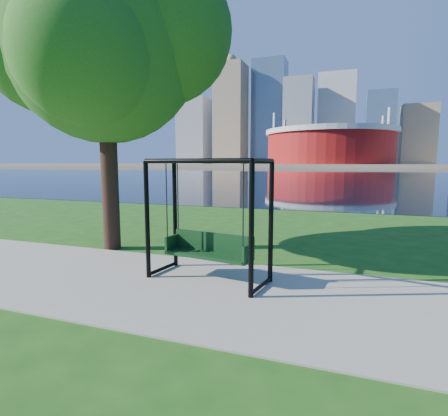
% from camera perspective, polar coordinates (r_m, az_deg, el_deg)
% --- Properties ---
extents(ground, '(900.00, 900.00, 0.00)m').
position_cam_1_polar(ground, '(7.39, 1.59, -12.43)').
color(ground, '#1E5114').
rests_on(ground, ground).
extents(path, '(120.00, 4.00, 0.03)m').
position_cam_1_polar(path, '(6.95, 0.28, -13.63)').
color(path, '#9E937F').
rests_on(path, ground).
extents(river, '(900.00, 180.00, 0.02)m').
position_cam_1_polar(river, '(108.68, 18.47, 5.61)').
color(river, black).
rests_on(river, ground).
extents(far_bank, '(900.00, 228.00, 2.00)m').
position_cam_1_polar(far_bank, '(312.64, 19.25, 6.62)').
color(far_bank, '#937F60').
rests_on(far_bank, ground).
extents(stadium, '(83.00, 83.00, 32.00)m').
position_cam_1_polar(stadium, '(242.21, 16.86, 9.76)').
color(stadium, maroon).
rests_on(stadium, far_bank).
extents(skyline, '(392.00, 66.00, 96.50)m').
position_cam_1_polar(skyline, '(327.79, 18.76, 12.76)').
color(skyline, gray).
rests_on(skyline, far_bank).
extents(swing, '(2.67, 1.47, 2.59)m').
position_cam_1_polar(swing, '(7.37, -2.52, -2.41)').
color(swing, black).
rests_on(swing, ground).
extents(park_tree, '(6.76, 6.11, 8.40)m').
position_cam_1_polar(park_tree, '(11.18, -19.04, 24.28)').
color(park_tree, black).
rests_on(park_tree, ground).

